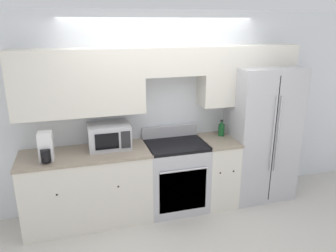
# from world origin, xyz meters

# --- Properties ---
(ground_plane) EXTENTS (12.00, 12.00, 0.00)m
(ground_plane) POSITION_xyz_m (0.00, 0.00, 0.00)
(ground_plane) COLOR beige
(wall_back) EXTENTS (8.00, 0.39, 2.60)m
(wall_back) POSITION_xyz_m (-0.01, 0.58, 1.49)
(wall_back) COLOR silver
(wall_back) RESTS_ON ground_plane
(lower_cabinets_left) EXTENTS (1.57, 0.64, 0.93)m
(lower_cabinets_left) POSITION_xyz_m (-1.05, 0.31, 0.47)
(lower_cabinets_left) COLOR silver
(lower_cabinets_left) RESTS_ON ground_plane
(lower_cabinets_right) EXTENTS (0.44, 0.64, 0.93)m
(lower_cabinets_right) POSITION_xyz_m (0.71, 0.31, 0.47)
(lower_cabinets_right) COLOR silver
(lower_cabinets_right) RESTS_ON ground_plane
(oven_range) EXTENTS (0.78, 0.65, 1.09)m
(oven_range) POSITION_xyz_m (0.11, 0.31, 0.47)
(oven_range) COLOR #B7B7BC
(oven_range) RESTS_ON ground_plane
(refrigerator) EXTENTS (0.90, 0.71, 1.88)m
(refrigerator) POSITION_xyz_m (1.37, 0.34, 0.94)
(refrigerator) COLOR #B7B7BC
(refrigerator) RESTS_ON ground_plane
(microwave) EXTENTS (0.51, 0.38, 0.31)m
(microwave) POSITION_xyz_m (-0.74, 0.41, 1.08)
(microwave) COLOR #B7B7BC
(microwave) RESTS_ON lower_cabinets_left
(bottle) EXTENTS (0.09, 0.09, 0.22)m
(bottle) POSITION_xyz_m (0.81, 0.44, 1.02)
(bottle) COLOR #195928
(bottle) RESTS_ON lower_cabinets_right
(paper_towel_holder) EXTENTS (0.16, 0.26, 0.33)m
(paper_towel_holder) POSITION_xyz_m (-1.48, 0.21, 1.08)
(paper_towel_holder) COLOR white
(paper_towel_holder) RESTS_ON lower_cabinets_left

